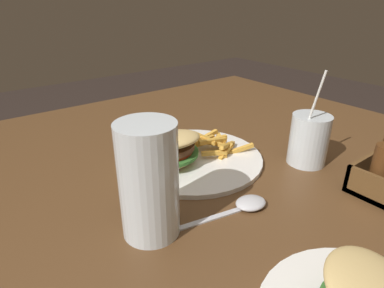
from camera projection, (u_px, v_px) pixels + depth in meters
name	position (u px, v px, depth m)	size (l,w,h in m)	color
dining_table	(233.00, 218.00, 0.68)	(1.33, 1.37, 0.72)	brown
meal_plate_near	(182.00, 153.00, 0.71)	(0.32, 0.32, 0.09)	white
beer_glass	(149.00, 185.00, 0.48)	(0.09, 0.09, 0.18)	silver
juice_glass	(309.00, 141.00, 0.70)	(0.08, 0.08, 0.21)	silver
spoon	(247.00, 204.00, 0.57)	(0.18, 0.06, 0.02)	silver
condiment_caddy	(383.00, 174.00, 0.60)	(0.11, 0.09, 0.10)	brown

